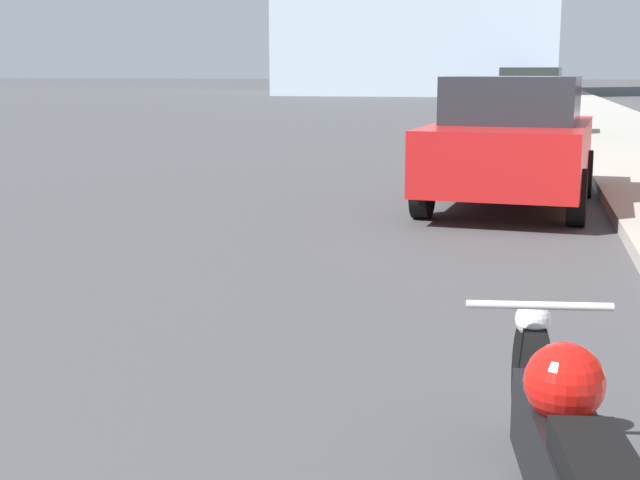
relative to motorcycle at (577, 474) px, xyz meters
The scene contains 7 objects.
sidewalk 36.33m from the motorcycle, 86.30° to the left, with size 3.16×240.00×0.15m.
motorcycle is the anchor object (origin of this frame).
parked_car_red 8.52m from the motorcycle, 92.74° to the left, with size 2.19×4.08×1.63m.
parked_car_yellow 20.69m from the motorcycle, 90.54° to the left, with size 2.00×3.96×1.78m.
parked_car_white 31.00m from the motorcycle, 90.58° to the left, with size 2.03×3.98×1.73m.
parked_car_silver 42.63m from the motorcycle, 90.72° to the left, with size 2.23×4.22×1.78m.
parked_car_blue 55.03m from the motorcycle, 90.27° to the left, with size 2.07×4.07×1.70m.
Camera 1 is at (2.77, 0.83, 1.69)m, focal length 50.00 mm.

